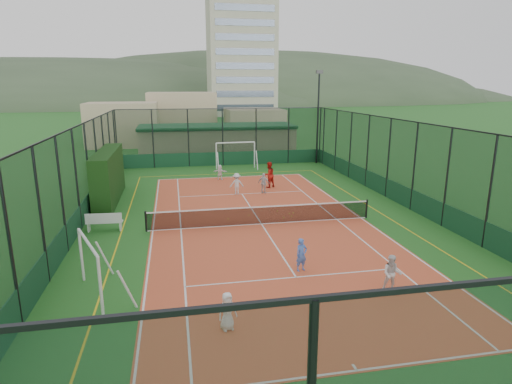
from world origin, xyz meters
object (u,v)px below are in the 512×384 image
futsal_goal_far (236,155)px  child_near_mid (301,255)px  clubhouse (217,141)px  child_far_right (264,183)px  child_near_right (392,274)px  child_near_left (227,311)px  coach (269,175)px  futsal_goal_near (90,270)px  child_far_back (220,172)px  child_far_left (237,184)px  white_bench (104,221)px  apartment_tower (241,49)px  floodlight_ne (318,118)px

futsal_goal_far → child_near_mid: bearing=-94.2°
clubhouse → child_far_right: size_ratio=11.15×
child_near_mid → child_near_right: 3.43m
child_near_left → coach: (5.11, 17.28, 0.32)m
futsal_goal_near → child_near_right: 10.26m
child_near_mid → child_far_back: (-1.29, 16.91, -0.08)m
clubhouse → child_near_right: size_ratio=11.25×
child_far_left → child_far_back: bearing=-81.0°
child_near_mid → child_far_left: size_ratio=0.93×
white_bench → futsal_goal_far: bearing=63.5°
child_near_left → child_near_mid: child_near_mid is taller
futsal_goal_far → child_near_right: futsal_goal_far is taller
clubhouse → child_near_left: size_ratio=13.09×
clubhouse → child_near_left: (-2.96, -31.38, -0.98)m
child_far_right → coach: 1.71m
futsal_goal_far → child_far_right: futsal_goal_far is taller
child_far_right → child_far_back: 5.29m
child_far_back → coach: coach is taller
clubhouse → futsal_goal_near: clubhouse is taller
child_far_back → apartment_tower: bearing=-80.6°
child_near_left → child_near_right: child_near_right is taller
apartment_tower → coach: 76.07m
futsal_goal_near → coach: futsal_goal_near is taller
floodlight_ne → child_near_left: bearing=-114.0°
apartment_tower → child_near_mid: bearing=-97.5°
floodlight_ne → child_near_right: size_ratio=6.11×
floodlight_ne → clubhouse: 10.47m
apartment_tower → coach: apartment_tower is taller
floodlight_ne → child_near_mid: 24.16m
floodlight_ne → clubhouse: floodlight_ne is taller
child_near_left → child_far_back: child_near_left is taller
child_far_left → child_far_back: (-0.60, 4.63, -0.13)m
child_near_right → floodlight_ne: bearing=102.8°
child_near_right → child_far_left: child_far_left is taller
floodlight_ne → child_far_right: 12.95m
floodlight_ne → child_near_mid: (-8.24, -22.45, -3.46)m
child_far_right → clubhouse: bearing=-52.5°
futsal_goal_far → child_near_left: futsal_goal_far is taller
apartment_tower → child_far_right: (-10.54, -75.65, -14.31)m
clubhouse → coach: 14.28m
child_near_mid → child_far_back: size_ratio=1.14×
white_bench → child_near_left: size_ratio=1.50×
child_near_left → child_far_right: (4.42, 15.73, 0.10)m
child_near_right → coach: coach is taller
clubhouse → child_near_mid: size_ratio=11.68×
futsal_goal_far → child_near_mid: size_ratio=2.65×
futsal_goal_near → clubhouse: bearing=-35.4°
child_near_mid → child_far_left: child_far_left is taller
floodlight_ne → futsal_goal_near: floodlight_ne is taller
futsal_goal_near → child_near_left: (4.26, -2.85, -0.41)m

